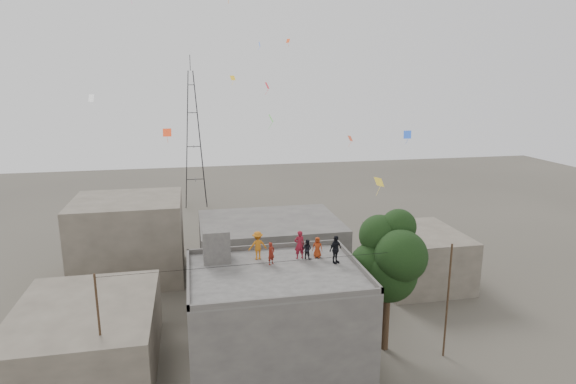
{
  "coord_description": "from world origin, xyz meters",
  "views": [
    {
      "loc": [
        -4.48,
        -25.54,
        16.92
      ],
      "look_at": [
        0.85,
        0.5,
        10.67
      ],
      "focal_mm": 30.0,
      "sensor_mm": 36.0,
      "label": 1
    }
  ],
  "objects_px": {
    "tree": "(391,259)",
    "person_red_adult": "(299,245)",
    "transmission_tower": "(193,139)",
    "person_dark_adult": "(335,249)",
    "stair_head_box": "(216,244)"
  },
  "relations": [
    {
      "from": "tree",
      "to": "person_red_adult",
      "type": "bearing_deg",
      "value": 167.81
    },
    {
      "from": "transmission_tower",
      "to": "person_red_adult",
      "type": "xyz_separation_m",
      "value": [
        5.84,
        -38.21,
        -2.07
      ]
    },
    {
      "from": "tree",
      "to": "person_dark_adult",
      "type": "bearing_deg",
      "value": 179.66
    },
    {
      "from": "tree",
      "to": "person_dark_adult",
      "type": "distance_m",
      "value": 3.68
    },
    {
      "from": "tree",
      "to": "person_dark_adult",
      "type": "height_order",
      "value": "tree"
    },
    {
      "from": "tree",
      "to": "transmission_tower",
      "type": "xyz_separation_m",
      "value": [
        -11.37,
        39.4,
        2.97
      ]
    },
    {
      "from": "transmission_tower",
      "to": "person_dark_adult",
      "type": "xyz_separation_m",
      "value": [
        7.79,
        -39.38,
        -2.11
      ]
    },
    {
      "from": "stair_head_box",
      "to": "person_red_adult",
      "type": "xyz_separation_m",
      "value": [
        5.04,
        -0.81,
        -0.1
      ]
    },
    {
      "from": "tree",
      "to": "transmission_tower",
      "type": "height_order",
      "value": "transmission_tower"
    },
    {
      "from": "stair_head_box",
      "to": "tree",
      "type": "distance_m",
      "value": 10.8
    },
    {
      "from": "person_red_adult",
      "to": "person_dark_adult",
      "type": "height_order",
      "value": "person_red_adult"
    },
    {
      "from": "tree",
      "to": "person_red_adult",
      "type": "height_order",
      "value": "tree"
    },
    {
      "from": "tree",
      "to": "transmission_tower",
      "type": "relative_size",
      "value": 0.45
    },
    {
      "from": "transmission_tower",
      "to": "person_dark_adult",
      "type": "bearing_deg",
      "value": -78.81
    },
    {
      "from": "person_dark_adult",
      "to": "person_red_adult",
      "type": "bearing_deg",
      "value": 116.64
    }
  ]
}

